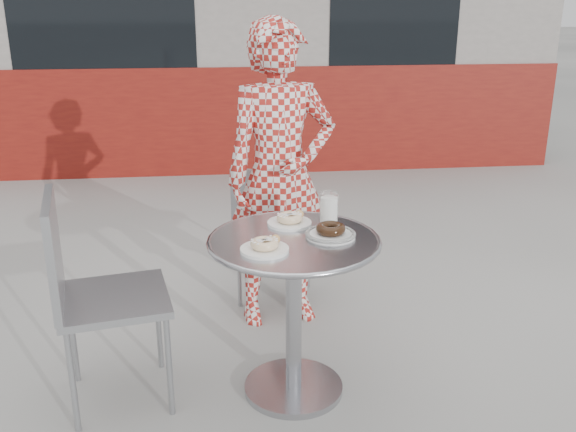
{
  "coord_description": "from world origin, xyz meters",
  "views": [
    {
      "loc": [
        -0.24,
        -2.34,
        1.63
      ],
      "look_at": [
        0.03,
        0.1,
        0.78
      ],
      "focal_mm": 40.0,
      "sensor_mm": 36.0,
      "label": 1
    }
  ],
  "objects": [
    {
      "name": "chair_far",
      "position": [
        0.05,
        0.94,
        0.24
      ],
      "size": [
        0.48,
        0.48,
        0.79
      ],
      "rotation": [
        0.0,
        0.0,
        2.81
      ],
      "color": "#989B9F",
      "rests_on": "ground"
    },
    {
      "name": "seated_person",
      "position": [
        0.06,
        0.72,
        0.77
      ],
      "size": [
        0.61,
        0.45,
        1.54
      ],
      "primitive_type": "imported",
      "rotation": [
        0.0,
        0.0,
        0.16
      ],
      "color": "maroon",
      "rests_on": "ground"
    },
    {
      "name": "plate_far",
      "position": [
        0.05,
        0.19,
        0.73
      ],
      "size": [
        0.19,
        0.19,
        0.05
      ],
      "rotation": [
        0.0,
        0.0,
        0.33
      ],
      "color": "white",
      "rests_on": "bistro_table"
    },
    {
      "name": "milk_cup",
      "position": [
        0.22,
        0.22,
        0.77
      ],
      "size": [
        0.08,
        0.08,
        0.13
      ],
      "rotation": [
        0.0,
        0.0,
        0.12
      ],
      "color": "white",
      "rests_on": "bistro_table"
    },
    {
      "name": "plate_near",
      "position": [
        -0.08,
        -0.09,
        0.73
      ],
      "size": [
        0.19,
        0.19,
        0.05
      ],
      "rotation": [
        0.0,
        0.0,
        0.37
      ],
      "color": "white",
      "rests_on": "bistro_table"
    },
    {
      "name": "bistro_table",
      "position": [
        0.05,
        0.03,
        0.53
      ],
      "size": [
        0.7,
        0.7,
        0.71
      ],
      "rotation": [
        0.0,
        0.0,
        -0.22
      ],
      "color": "#B7B7BC",
      "rests_on": "ground"
    },
    {
      "name": "storefront",
      "position": [
        -0.0,
        5.56,
        1.49
      ],
      "size": [
        6.02,
        4.55,
        3.0
      ],
      "color": "gray",
      "rests_on": "ground"
    },
    {
      "name": "plate_checker",
      "position": [
        0.2,
        0.03,
        0.72
      ],
      "size": [
        0.21,
        0.21,
        0.05
      ],
      "rotation": [
        0.0,
        0.0,
        0.2
      ],
      "color": "white",
      "rests_on": "bistro_table"
    },
    {
      "name": "ground",
      "position": [
        0.0,
        0.0,
        0.0
      ],
      "size": [
        60.0,
        60.0,
        0.0
      ],
      "primitive_type": "plane",
      "color": "#A6A39E",
      "rests_on": "ground"
    },
    {
      "name": "chair_left",
      "position": [
        -0.7,
        0.06,
        0.28
      ],
      "size": [
        0.51,
        0.51,
        0.91
      ],
      "rotation": [
        0.0,
        0.0,
        1.76
      ],
      "color": "#989B9F",
      "rests_on": "ground"
    }
  ]
}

